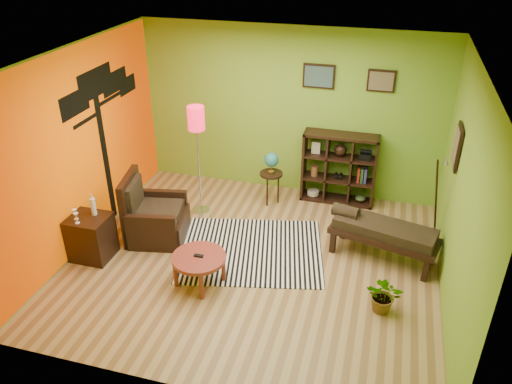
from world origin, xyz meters
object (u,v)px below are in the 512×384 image
(armchair, at_px, (153,219))
(bench, at_px, (381,231))
(globe_table, at_px, (271,166))
(floor_lamp, at_px, (197,128))
(coffee_table, at_px, (199,260))
(cube_shelf, at_px, (340,168))
(potted_plant, at_px, (384,298))
(side_cabinet, at_px, (91,237))

(armchair, bearing_deg, bench, 6.33)
(globe_table, xyz_separation_m, bench, (1.83, -1.08, -0.26))
(floor_lamp, distance_m, bench, 3.07)
(coffee_table, distance_m, armchair, 1.36)
(armchair, height_order, cube_shelf, cube_shelf)
(coffee_table, height_order, potted_plant, coffee_table)
(cube_shelf, bearing_deg, floor_lamp, -155.56)
(cube_shelf, xyz_separation_m, bench, (0.77, -1.46, -0.17))
(bench, bearing_deg, globe_table, 149.45)
(bench, xyz_separation_m, potted_plant, (0.12, -1.10, -0.25))
(coffee_table, xyz_separation_m, side_cabinet, (-1.67, 0.16, -0.05))
(bench, bearing_deg, armchair, -173.67)
(floor_lamp, distance_m, globe_table, 1.40)
(side_cabinet, xyz_separation_m, floor_lamp, (1.03, 1.56, 1.12))
(cube_shelf, bearing_deg, coffee_table, -118.47)
(floor_lamp, relative_size, bench, 1.15)
(bench, bearing_deg, side_cabinet, -164.85)
(coffee_table, bearing_deg, cube_shelf, 61.53)
(coffee_table, height_order, armchair, armchair)
(side_cabinet, relative_size, globe_table, 1.05)
(floor_lamp, xyz_separation_m, globe_table, (1.02, 0.57, -0.76))
(floor_lamp, bearing_deg, bench, -10.09)
(coffee_table, xyz_separation_m, cube_shelf, (1.45, 2.67, 0.23))
(globe_table, height_order, cube_shelf, cube_shelf)
(armchair, xyz_separation_m, bench, (3.27, 0.36, 0.13))
(floor_lamp, bearing_deg, globe_table, 29.30)
(side_cabinet, height_order, globe_table, side_cabinet)
(armchair, xyz_separation_m, cube_shelf, (2.50, 1.82, 0.30))
(potted_plant, bearing_deg, side_cabinet, 179.24)
(armchair, relative_size, bench, 0.65)
(armchair, height_order, potted_plant, armchair)
(cube_shelf, relative_size, potted_plant, 2.54)
(coffee_table, distance_m, side_cabinet, 1.67)
(armchair, bearing_deg, coffee_table, -38.86)
(armchair, height_order, side_cabinet, armchair)
(coffee_table, distance_m, cube_shelf, 3.05)
(coffee_table, height_order, cube_shelf, cube_shelf)
(globe_table, xyz_separation_m, potted_plant, (1.95, -2.19, -0.51))
(side_cabinet, relative_size, floor_lamp, 0.53)
(side_cabinet, bearing_deg, bench, 15.15)
(cube_shelf, bearing_deg, armchair, -143.99)
(globe_table, distance_m, bench, 2.14)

